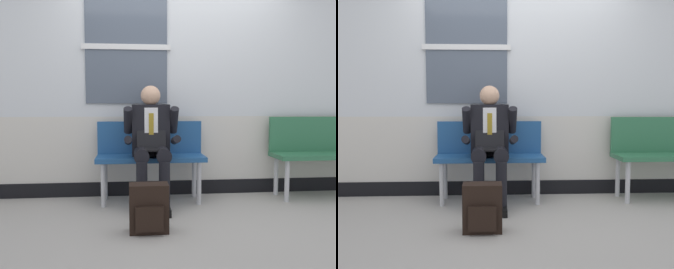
% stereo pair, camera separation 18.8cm
% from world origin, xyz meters
% --- Properties ---
extents(ground_plane, '(18.00, 18.00, 0.00)m').
position_xyz_m(ground_plane, '(0.00, 0.00, 0.00)').
color(ground_plane, '#9E9991').
extents(station_wall, '(5.65, 0.17, 2.72)m').
position_xyz_m(station_wall, '(-0.01, 0.78, 1.35)').
color(station_wall, silver).
rests_on(station_wall, ground).
extents(bench_with_person, '(1.16, 0.42, 0.87)m').
position_xyz_m(bench_with_person, '(-0.33, 0.49, 0.53)').
color(bench_with_person, navy).
rests_on(bench_with_person, ground).
extents(bench_empty, '(1.25, 0.42, 0.91)m').
position_xyz_m(bench_empty, '(1.68, 0.50, 0.55)').
color(bench_empty, '#2D6B47').
rests_on(bench_empty, ground).
extents(person_seated, '(0.57, 0.70, 1.25)m').
position_xyz_m(person_seated, '(-0.33, 0.30, 0.67)').
color(person_seated, black).
rests_on(person_seated, ground).
extents(backpack, '(0.32, 0.22, 0.41)m').
position_xyz_m(backpack, '(-0.40, -0.50, 0.20)').
color(backpack, black).
rests_on(backpack, ground).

